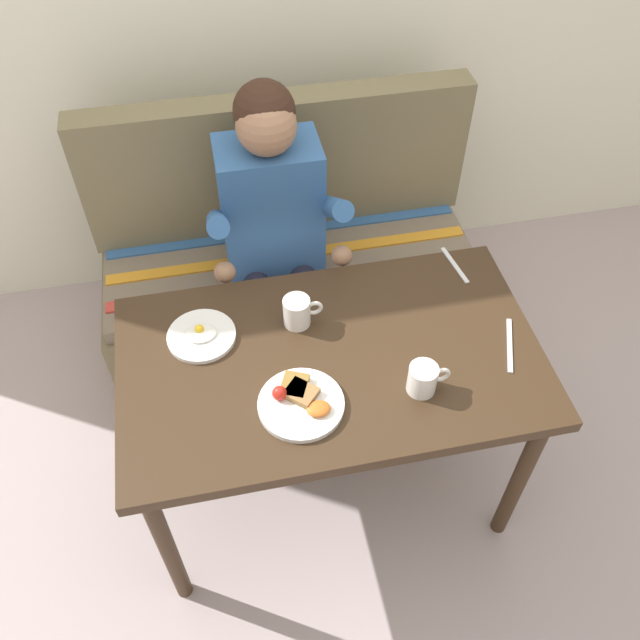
# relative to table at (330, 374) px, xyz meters

# --- Properties ---
(ground_plane) EXTENTS (8.00, 8.00, 0.00)m
(ground_plane) POSITION_rel_table_xyz_m (0.00, 0.00, -0.65)
(ground_plane) COLOR #AD9B9C
(table) EXTENTS (1.20, 0.70, 0.73)m
(table) POSITION_rel_table_xyz_m (0.00, 0.00, 0.00)
(table) COLOR #372516
(table) RESTS_ON ground
(couch) EXTENTS (1.44, 0.56, 1.00)m
(couch) POSITION_rel_table_xyz_m (0.00, 0.76, -0.32)
(couch) COLOR #716547
(couch) RESTS_ON ground
(person) EXTENTS (0.45, 0.61, 1.21)m
(person) POSITION_rel_table_xyz_m (-0.07, 0.59, 0.09)
(person) COLOR #325E97
(person) RESTS_ON ground
(plate_breakfast) EXTENTS (0.23, 0.23, 0.05)m
(plate_breakfast) POSITION_rel_table_xyz_m (-0.11, -0.14, 0.10)
(plate_breakfast) COLOR white
(plate_breakfast) RESTS_ON table
(plate_eggs) EXTENTS (0.20, 0.20, 0.04)m
(plate_eggs) POSITION_rel_table_xyz_m (-0.35, 0.14, 0.09)
(plate_eggs) COLOR white
(plate_eggs) RESTS_ON table
(coffee_mug) EXTENTS (0.12, 0.08, 0.09)m
(coffee_mug) POSITION_rel_table_xyz_m (0.22, -0.16, 0.13)
(coffee_mug) COLOR white
(coffee_mug) RESTS_ON table
(coffee_mug_second) EXTENTS (0.12, 0.08, 0.09)m
(coffee_mug_second) POSITION_rel_table_xyz_m (-0.07, 0.15, 0.13)
(coffee_mug_second) COLOR white
(coffee_mug_second) RESTS_ON table
(fork) EXTENTS (0.04, 0.17, 0.00)m
(fork) POSITION_rel_table_xyz_m (0.47, 0.28, 0.08)
(fork) COLOR silver
(fork) RESTS_ON table
(knife) EXTENTS (0.09, 0.19, 0.00)m
(knife) POSITION_rel_table_xyz_m (0.51, -0.06, 0.08)
(knife) COLOR silver
(knife) RESTS_ON table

